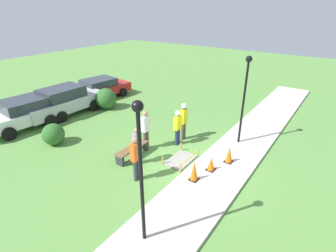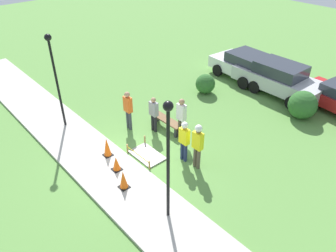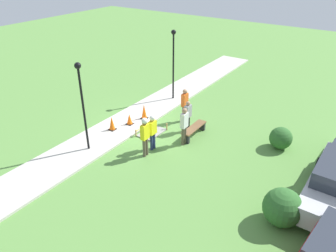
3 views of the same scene
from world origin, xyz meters
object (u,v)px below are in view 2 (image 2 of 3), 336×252
at_px(park_bench, 166,122).
at_px(traffic_cone_sidewalk_edge, 123,179).
at_px(traffic_cone_far_patch, 116,163).
at_px(lamppost_near, 168,147).
at_px(bystander_in_white_shirt, 154,112).
at_px(bystander_in_orange_shirt, 128,108).
at_px(worker_supervisor, 198,142).
at_px(worker_assistant, 184,138).
at_px(lamppost_far, 54,69).
at_px(parked_car_white, 248,66).
at_px(traffic_cone_near_patch, 107,147).
at_px(bystander_in_gray_shirt, 181,116).
at_px(parked_car_silver, 279,78).

bearing_deg(park_bench, traffic_cone_sidewalk_edge, -62.30).
distance_m(traffic_cone_far_patch, lamppost_near, 3.73).
bearing_deg(bystander_in_white_shirt, bystander_in_orange_shirt, -140.43).
height_order(traffic_cone_far_patch, traffic_cone_sidewalk_edge, traffic_cone_sidewalk_edge).
bearing_deg(worker_supervisor, bystander_in_white_shirt, 172.67).
relative_size(park_bench, worker_supervisor, 0.93).
height_order(traffic_cone_far_patch, worker_assistant, worker_assistant).
relative_size(lamppost_far, parked_car_white, 0.89).
height_order(traffic_cone_far_patch, parked_car_white, parked_car_white).
bearing_deg(traffic_cone_near_patch, worker_supervisor, 38.74).
bearing_deg(park_bench, traffic_cone_far_patch, -73.73).
height_order(traffic_cone_near_patch, lamppost_far, lamppost_far).
distance_m(traffic_cone_near_patch, traffic_cone_far_patch, 0.98).
bearing_deg(parked_car_white, bystander_in_gray_shirt, -71.33).
xyz_separation_m(traffic_cone_far_patch, parked_car_white, (-1.79, 10.25, 0.41)).
bearing_deg(worker_assistant, worker_supervisor, 5.93).
relative_size(traffic_cone_near_patch, bystander_in_orange_shirt, 0.44).
bearing_deg(bystander_in_orange_shirt, parked_car_silver, 73.20).
bearing_deg(parked_car_silver, lamppost_far, -112.75).
height_order(bystander_in_orange_shirt, lamppost_near, lamppost_near).
relative_size(traffic_cone_far_patch, park_bench, 0.33).
bearing_deg(traffic_cone_near_patch, lamppost_far, -176.08).
bearing_deg(bystander_in_gray_shirt, traffic_cone_near_patch, -106.71).
bearing_deg(park_bench, parked_car_silver, 79.09).
relative_size(traffic_cone_near_patch, parked_car_white, 0.17).
distance_m(worker_supervisor, lamppost_far, 6.56).
relative_size(traffic_cone_far_patch, parked_car_silver, 0.12).
bearing_deg(worker_supervisor, traffic_cone_far_patch, -126.30).
bearing_deg(traffic_cone_sidewalk_edge, park_bench, 117.70).
distance_m(worker_assistant, lamppost_near, 3.41).
bearing_deg(traffic_cone_sidewalk_edge, parked_car_silver, 93.46).
bearing_deg(traffic_cone_sidewalk_edge, lamppost_near, 9.42).
xyz_separation_m(park_bench, parked_car_white, (-0.83, 6.94, 0.45)).
xyz_separation_m(traffic_cone_sidewalk_edge, park_bench, (-1.92, 3.65, -0.11)).
relative_size(traffic_cone_sidewalk_edge, park_bench, 0.41).
height_order(bystander_in_white_shirt, parked_car_white, bystander_in_white_shirt).
relative_size(worker_assistant, lamppost_near, 0.43).
bearing_deg(parked_car_silver, parked_car_white, 174.62).
distance_m(park_bench, worker_assistant, 2.41).
relative_size(worker_assistant, bystander_in_orange_shirt, 0.95).
bearing_deg(traffic_cone_near_patch, bystander_in_white_shirt, 95.61).
bearing_deg(traffic_cone_far_patch, parked_car_silver, 88.13).
bearing_deg(worker_supervisor, lamppost_near, -65.23).
xyz_separation_m(traffic_cone_sidewalk_edge, bystander_in_orange_shirt, (-3.02, 2.42, 0.59)).
bearing_deg(parked_car_white, worker_assistant, -65.23).
bearing_deg(bystander_in_gray_shirt, parked_car_silver, 86.97).
relative_size(traffic_cone_sidewalk_edge, parked_car_white, 0.16).
bearing_deg(traffic_cone_near_patch, lamppost_near, -3.69).
xyz_separation_m(traffic_cone_near_patch, bystander_in_white_shirt, (-0.25, 2.56, 0.43)).
distance_m(traffic_cone_near_patch, bystander_in_gray_shirt, 3.26).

